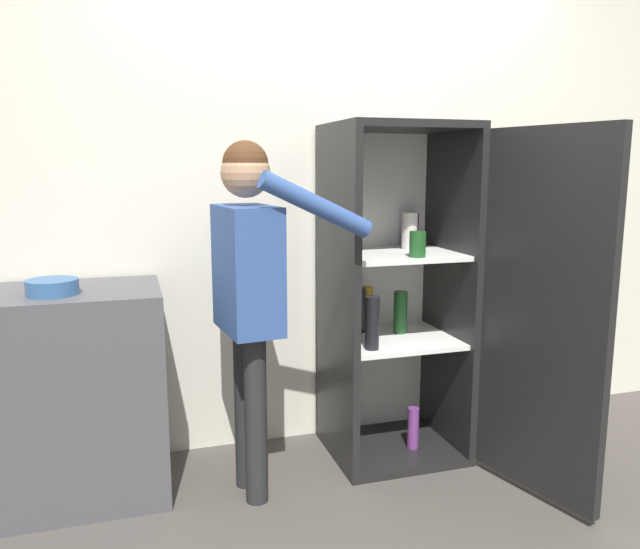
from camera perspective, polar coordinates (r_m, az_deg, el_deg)
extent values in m
plane|color=#4C4742|center=(2.80, 8.38, -21.43)|extent=(12.00, 12.00, 0.00)
cube|color=silver|center=(3.31, 1.58, 6.80)|extent=(7.00, 0.06, 2.55)
cube|color=black|center=(3.38, 6.52, -15.35)|extent=(0.64, 0.58, 0.04)
cube|color=black|center=(3.06, 7.13, 13.26)|extent=(0.64, 0.58, 0.04)
cube|color=white|center=(3.37, 4.92, -0.87)|extent=(0.64, 0.03, 1.58)
cube|color=black|center=(3.01, 1.52, -2.12)|extent=(0.04, 0.58, 1.58)
cube|color=black|center=(3.25, 11.70, -1.42)|extent=(0.04, 0.58, 1.58)
cube|color=white|center=(3.17, 6.72, -5.86)|extent=(0.57, 0.51, 0.02)
cube|color=white|center=(3.09, 6.89, 1.85)|extent=(0.57, 0.51, 0.02)
cube|color=black|center=(2.83, 19.70, -3.49)|extent=(0.21, 0.63, 1.58)
cylinder|color=#1E5123|center=(2.91, 8.91, 2.75)|extent=(0.08, 0.08, 0.12)
cylinder|color=#723884|center=(3.29, 8.51, -13.70)|extent=(0.06, 0.06, 0.21)
cylinder|color=black|center=(3.21, 3.63, -3.24)|extent=(0.06, 0.06, 0.23)
cylinder|color=#723884|center=(3.33, 8.34, 4.12)|extent=(0.08, 0.08, 0.17)
cylinder|color=#B78C1E|center=(3.27, 4.40, -3.09)|extent=(0.05, 0.05, 0.23)
cylinder|color=beige|center=(3.18, 8.19, 3.98)|extent=(0.08, 0.08, 0.19)
cylinder|color=#1E5123|center=(3.22, 7.36, -3.45)|extent=(0.07, 0.07, 0.22)
cylinder|color=black|center=(2.91, 4.76, -4.45)|extent=(0.07, 0.07, 0.25)
cylinder|color=#262628|center=(2.90, -6.86, -11.93)|extent=(0.10, 0.10, 0.76)
cylinder|color=#262628|center=(2.77, -5.89, -13.04)|extent=(0.10, 0.10, 0.76)
cube|color=#335193|center=(2.66, -6.65, 0.51)|extent=(0.26, 0.40, 0.54)
sphere|color=tan|center=(2.62, -6.83, 9.23)|extent=(0.21, 0.21, 0.21)
sphere|color=#4C2D19|center=(2.62, -6.85, 10.02)|extent=(0.19, 0.19, 0.19)
cylinder|color=#335193|center=(2.86, -7.92, 0.61)|extent=(0.08, 0.08, 0.50)
cylinder|color=#335193|center=(2.51, -0.33, 6.35)|extent=(0.49, 0.13, 0.28)
cube|color=#4C4C51|center=(2.98, -21.70, -10.16)|extent=(0.78, 0.56, 0.93)
cylinder|color=#335B8E|center=(2.78, -23.28, -1.06)|extent=(0.21, 0.21, 0.06)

